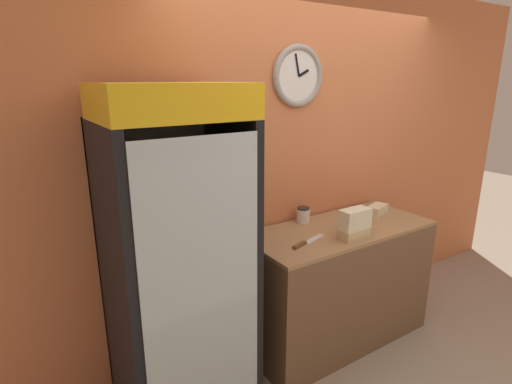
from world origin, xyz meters
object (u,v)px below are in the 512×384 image
at_px(sandwich_flat_left, 377,210).
at_px(sandwich_stack_middle, 354,224).
at_px(sandwich_stack_bottom, 354,233).
at_px(beverage_cooler, 174,244).
at_px(chefs_knife, 305,243).
at_px(sandwich_stack_top, 355,214).
at_px(condiment_jar, 303,215).

bearing_deg(sandwich_flat_left, sandwich_stack_middle, -154.16).
bearing_deg(sandwich_flat_left, sandwich_stack_bottom, -154.16).
relative_size(beverage_cooler, sandwich_stack_bottom, 8.93).
bearing_deg(chefs_knife, sandwich_stack_bottom, -16.97).
height_order(sandwich_stack_top, chefs_knife, sandwich_stack_top).
xyz_separation_m(beverage_cooler, sandwich_stack_top, (1.21, -0.24, 0.02)).
bearing_deg(sandwich_stack_bottom, sandwich_flat_left, 25.84).
distance_m(sandwich_stack_top, sandwich_flat_left, 0.62).
relative_size(sandwich_stack_middle, sandwich_flat_left, 1.01).
bearing_deg(sandwich_flat_left, chefs_knife, -169.99).
xyz_separation_m(beverage_cooler, sandwich_stack_middle, (1.21, -0.24, -0.05)).
bearing_deg(chefs_knife, sandwich_stack_top, -16.97).
xyz_separation_m(chefs_knife, condiment_jar, (0.26, 0.34, 0.05)).
relative_size(beverage_cooler, sandwich_stack_top, 8.97).
bearing_deg(beverage_cooler, sandwich_flat_left, 0.85).
xyz_separation_m(sandwich_stack_bottom, condiment_jar, (-0.09, 0.44, 0.02)).
xyz_separation_m(sandwich_stack_bottom, sandwich_stack_top, (0.00, 0.00, 0.14)).
height_order(sandwich_stack_middle, condiment_jar, sandwich_stack_middle).
relative_size(beverage_cooler, sandwich_flat_left, 8.99).
xyz_separation_m(sandwich_flat_left, condiment_jar, (-0.63, 0.18, 0.02)).
bearing_deg(condiment_jar, sandwich_stack_middle, -78.92).
bearing_deg(chefs_knife, sandwich_flat_left, 10.01).
height_order(sandwich_stack_bottom, condiment_jar, condiment_jar).
height_order(beverage_cooler, sandwich_stack_bottom, beverage_cooler).
xyz_separation_m(sandwich_stack_middle, sandwich_flat_left, (0.54, 0.26, -0.07)).
height_order(chefs_knife, condiment_jar, condiment_jar).
bearing_deg(sandwich_stack_bottom, chefs_knife, 163.03).
bearing_deg(condiment_jar, chefs_knife, -127.86).
bearing_deg(sandwich_stack_middle, sandwich_flat_left, 25.84).
bearing_deg(sandwich_flat_left, beverage_cooler, -179.15).
bearing_deg(sandwich_stack_middle, sandwich_stack_bottom, 0.00).
xyz_separation_m(sandwich_stack_top, sandwich_flat_left, (0.54, 0.26, -0.14)).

